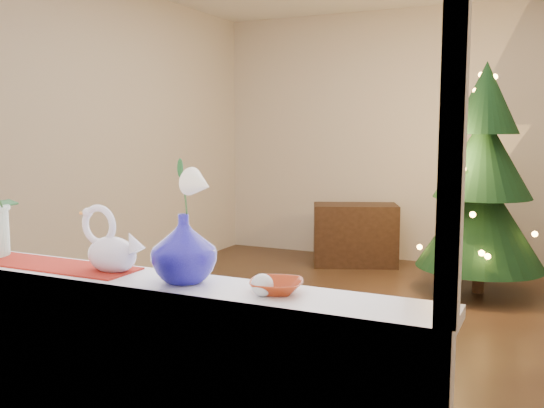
% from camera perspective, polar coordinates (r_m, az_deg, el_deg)
% --- Properties ---
extents(ground, '(5.00, 5.00, 0.00)m').
position_cam_1_polar(ground, '(4.48, 6.83, -11.60)').
color(ground, '#362116').
rests_on(ground, ground).
extents(wall_back, '(4.50, 0.10, 2.70)m').
position_cam_1_polar(wall_back, '(6.67, 13.80, 6.16)').
color(wall_back, beige).
rests_on(wall_back, ground).
extents(wall_front, '(4.50, 0.10, 2.70)m').
position_cam_1_polar(wall_front, '(2.03, -15.44, 4.54)').
color(wall_front, beige).
rests_on(wall_front, ground).
extents(wall_left, '(0.10, 5.00, 2.70)m').
position_cam_1_polar(wall_left, '(5.39, -16.42, 5.92)').
color(wall_left, beige).
rests_on(wall_left, ground).
extents(windowsill, '(2.20, 0.26, 0.04)m').
position_cam_1_polar(windowsill, '(2.19, -12.83, -7.12)').
color(windowsill, white).
rests_on(windowsill, window_apron).
extents(window_frame, '(2.22, 0.06, 1.60)m').
position_cam_1_polar(window_frame, '(2.07, -15.21, 14.32)').
color(window_frame, white).
rests_on(window_frame, windowsill).
extents(runner, '(0.70, 0.20, 0.01)m').
position_cam_1_polar(runner, '(2.43, -19.96, -5.40)').
color(runner, maroon).
rests_on(runner, windowsill).
extents(swan, '(0.29, 0.22, 0.23)m').
position_cam_1_polar(swan, '(2.24, -14.86, -3.37)').
color(swan, silver).
rests_on(swan, windowsill).
extents(blue_vase, '(0.33, 0.33, 0.26)m').
position_cam_1_polar(blue_vase, '(2.04, -8.30, -3.66)').
color(blue_vase, navy).
rests_on(blue_vase, windowsill).
extents(lily, '(0.15, 0.08, 0.20)m').
position_cam_1_polar(lily, '(2.01, -8.42, 2.83)').
color(lily, white).
rests_on(lily, blue_vase).
extents(paperweight, '(0.09, 0.09, 0.07)m').
position_cam_1_polar(paperweight, '(1.87, -0.92, -7.64)').
color(paperweight, silver).
rests_on(paperweight, windowsill).
extents(amber_dish, '(0.18, 0.18, 0.04)m').
position_cam_1_polar(amber_dish, '(1.91, 0.42, -7.85)').
color(amber_dish, '#982D10').
rests_on(amber_dish, windowsill).
extents(xmas_tree, '(1.45, 1.45, 2.00)m').
position_cam_1_polar(xmas_tree, '(5.53, 19.20, 2.21)').
color(xmas_tree, black).
rests_on(xmas_tree, ground).
extents(side_table, '(0.96, 0.73, 0.65)m').
position_cam_1_polar(side_table, '(6.45, 7.83, -2.89)').
color(side_table, black).
rests_on(side_table, ground).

